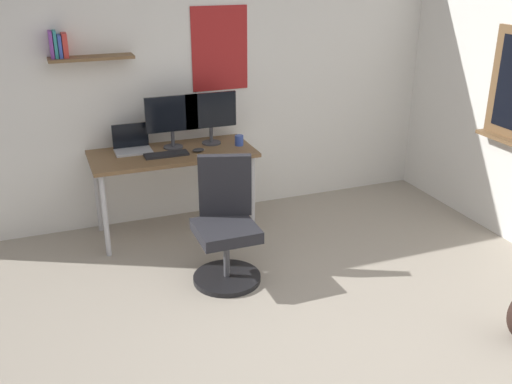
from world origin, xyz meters
The scene contains 10 objects.
ground_plane centered at (0.00, 0.00, 0.00)m, with size 5.20×5.20×0.00m, color #9E9384.
wall_back centered at (0.00, 2.45, 1.30)m, with size 5.00×0.30×2.60m.
desk centered at (-0.27, 2.05, 0.68)m, with size 1.40×0.64×0.75m.
office_chair centered at (-0.10, 1.12, 0.41)m, with size 0.52×0.54×0.95m.
laptop centered at (-0.59, 2.20, 0.81)m, with size 0.31×0.21×0.23m.
monitor_primary centered at (-0.23, 2.15, 1.02)m, with size 0.46×0.17×0.46m.
monitor_secondary centered at (0.12, 2.15, 1.02)m, with size 0.46×0.17×0.46m.
keyboard centered at (-0.34, 1.97, 0.76)m, with size 0.37×0.13×0.02m, color black.
computer_mouse centered at (-0.06, 1.97, 0.77)m, with size 0.10×0.06×0.03m, color #262628.
coffee_mug centered at (0.33, 2.02, 0.80)m, with size 0.08×0.08×0.09m, color #334CA5.
Camera 1 is at (-1.30, -2.66, 2.33)m, focal length 40.80 mm.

